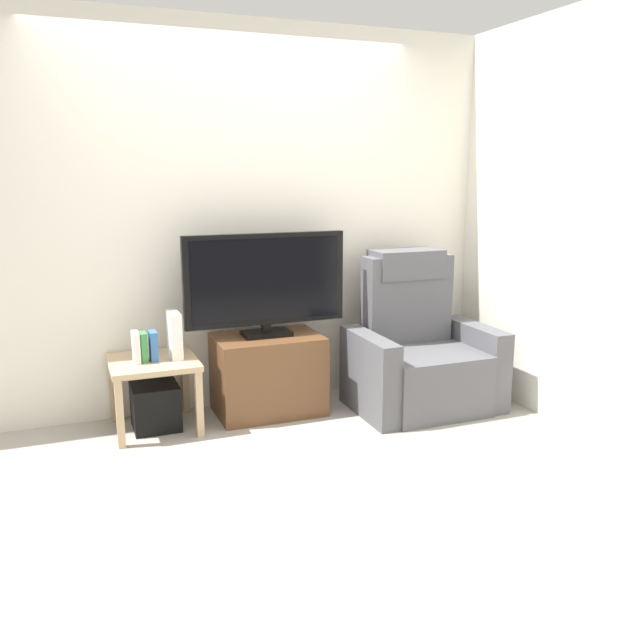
% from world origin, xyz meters
% --- Properties ---
extents(ground_plane, '(6.40, 6.40, 0.00)m').
position_xyz_m(ground_plane, '(0.00, 0.00, 0.00)').
color(ground_plane, '#9E998E').
extents(wall_back, '(6.40, 0.06, 2.60)m').
position_xyz_m(wall_back, '(0.00, 1.13, 1.30)').
color(wall_back, silver).
rests_on(wall_back, ground).
extents(wall_side, '(0.06, 4.48, 2.60)m').
position_xyz_m(wall_side, '(1.88, 0.00, 1.30)').
color(wall_side, silver).
rests_on(wall_side, ground).
extents(tv_stand, '(0.71, 0.48, 0.54)m').
position_xyz_m(tv_stand, '(0.14, 0.83, 0.27)').
color(tv_stand, brown).
rests_on(tv_stand, ground).
extents(television, '(1.10, 0.20, 0.69)m').
position_xyz_m(television, '(0.14, 0.85, 0.91)').
color(television, black).
rests_on(television, tv_stand).
extents(recliner_armchair, '(0.98, 0.78, 1.08)m').
position_xyz_m(recliner_armchair, '(1.17, 0.59, 0.37)').
color(recliner_armchair, '#515156').
rests_on(recliner_armchair, ground).
extents(side_table, '(0.54, 0.54, 0.46)m').
position_xyz_m(side_table, '(-0.62, 0.82, 0.39)').
color(side_table, tan).
rests_on(side_table, ground).
extents(subwoofer_box, '(0.29, 0.29, 0.29)m').
position_xyz_m(subwoofer_box, '(-0.62, 0.82, 0.15)').
color(subwoofer_box, black).
rests_on(subwoofer_box, ground).
extents(book_leftmost, '(0.04, 0.14, 0.19)m').
position_xyz_m(book_leftmost, '(-0.72, 0.80, 0.56)').
color(book_leftmost, white).
rests_on(book_leftmost, side_table).
extents(book_middle, '(0.04, 0.10, 0.19)m').
position_xyz_m(book_middle, '(-0.68, 0.80, 0.55)').
color(book_middle, '#388C4C').
rests_on(book_middle, side_table).
extents(book_rightmost, '(0.04, 0.11, 0.19)m').
position_xyz_m(book_rightmost, '(-0.62, 0.80, 0.55)').
color(book_rightmost, '#3366B2').
rests_on(book_rightmost, side_table).
extents(game_console, '(0.07, 0.20, 0.29)m').
position_xyz_m(game_console, '(-0.48, 0.83, 0.61)').
color(game_console, white).
rests_on(game_console, side_table).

